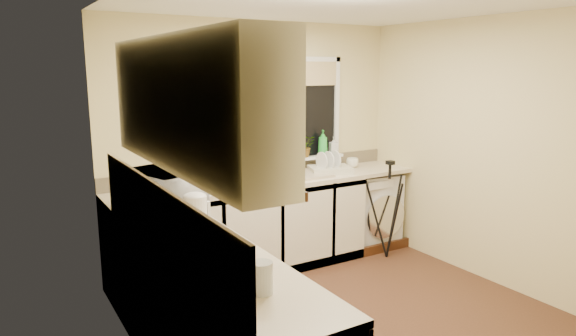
{
  "coord_description": "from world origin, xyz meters",
  "views": [
    {
      "loc": [
        -2.38,
        -3.06,
        1.98
      ],
      "look_at": [
        -0.2,
        0.55,
        1.15
      ],
      "focal_mm": 31.6,
      "sensor_mm": 36.0,
      "label": 1
    }
  ],
  "objects_px": {
    "plant_b": "(258,151)",
    "plant_d": "(305,146)",
    "glass_jug": "(262,278)",
    "tripod": "(388,210)",
    "cup_left": "(248,277)",
    "kettle": "(195,212)",
    "steel_jar": "(207,247)",
    "plant_a": "(227,154)",
    "soap_bottle_green": "(323,143)",
    "dish_rack": "(330,170)",
    "laptop": "(208,184)",
    "cup_back": "(352,163)",
    "soap_bottle_clear": "(334,145)",
    "microwave": "(165,192)",
    "washing_machine": "(368,209)",
    "plant_c": "(277,149)"
  },
  "relations": [
    {
      "from": "plant_b",
      "to": "plant_d",
      "type": "height_order",
      "value": "plant_d"
    },
    {
      "from": "plant_b",
      "to": "glass_jug",
      "type": "bearing_deg",
      "value": -117.53
    },
    {
      "from": "tripod",
      "to": "cup_left",
      "type": "bearing_deg",
      "value": -163.57
    },
    {
      "from": "kettle",
      "to": "plant_d",
      "type": "relative_size",
      "value": 0.94
    },
    {
      "from": "steel_jar",
      "to": "kettle",
      "type": "bearing_deg",
      "value": 75.54
    },
    {
      "from": "glass_jug",
      "to": "steel_jar",
      "type": "xyz_separation_m",
      "value": [
        -0.04,
        0.61,
        -0.03
      ]
    },
    {
      "from": "kettle",
      "to": "tripod",
      "type": "xyz_separation_m",
      "value": [
        2.36,
        0.62,
        -0.48
      ]
    },
    {
      "from": "tripod",
      "to": "steel_jar",
      "type": "bearing_deg",
      "value": -172.38
    },
    {
      "from": "glass_jug",
      "to": "plant_a",
      "type": "distance_m",
      "value": 2.58
    },
    {
      "from": "glass_jug",
      "to": "plant_d",
      "type": "distance_m",
      "value": 3.04
    },
    {
      "from": "plant_d",
      "to": "soap_bottle_green",
      "type": "distance_m",
      "value": 0.23
    },
    {
      "from": "dish_rack",
      "to": "plant_b",
      "type": "xyz_separation_m",
      "value": [
        -0.73,
        0.22,
        0.23
      ]
    },
    {
      "from": "laptop",
      "to": "cup_back",
      "type": "distance_m",
      "value": 1.79
    },
    {
      "from": "laptop",
      "to": "cup_left",
      "type": "distance_m",
      "value": 2.1
    },
    {
      "from": "cup_back",
      "to": "soap_bottle_green",
      "type": "bearing_deg",
      "value": 160.85
    },
    {
      "from": "dish_rack",
      "to": "soap_bottle_clear",
      "type": "xyz_separation_m",
      "value": [
        0.2,
        0.21,
        0.21
      ]
    },
    {
      "from": "tripod",
      "to": "cup_back",
      "type": "distance_m",
      "value": 0.67
    },
    {
      "from": "steel_jar",
      "to": "microwave",
      "type": "relative_size",
      "value": 0.18
    },
    {
      "from": "soap_bottle_clear",
      "to": "steel_jar",
      "type": "bearing_deg",
      "value": -141.06
    },
    {
      "from": "washing_machine",
      "to": "steel_jar",
      "type": "relative_size",
      "value": 7.86
    },
    {
      "from": "dish_rack",
      "to": "soap_bottle_clear",
      "type": "distance_m",
      "value": 0.36
    },
    {
      "from": "plant_a",
      "to": "plant_c",
      "type": "height_order",
      "value": "plant_a"
    },
    {
      "from": "kettle",
      "to": "glass_jug",
      "type": "height_order",
      "value": "kettle"
    },
    {
      "from": "tripod",
      "to": "steel_jar",
      "type": "relative_size",
      "value": 9.98
    },
    {
      "from": "dish_rack",
      "to": "microwave",
      "type": "relative_size",
      "value": 0.72
    },
    {
      "from": "laptop",
      "to": "kettle",
      "type": "height_order",
      "value": "laptop"
    },
    {
      "from": "glass_jug",
      "to": "plant_d",
      "type": "bearing_deg",
      "value": 53.07
    },
    {
      "from": "cup_left",
      "to": "dish_rack",
      "type": "bearing_deg",
      "value": 46.08
    },
    {
      "from": "plant_a",
      "to": "cup_back",
      "type": "height_order",
      "value": "plant_a"
    },
    {
      "from": "soap_bottle_clear",
      "to": "kettle",
      "type": "bearing_deg",
      "value": -149.25
    },
    {
      "from": "tripod",
      "to": "microwave",
      "type": "bearing_deg",
      "value": 166.7
    },
    {
      "from": "plant_d",
      "to": "soap_bottle_green",
      "type": "height_order",
      "value": "soap_bottle_green"
    },
    {
      "from": "plant_b",
      "to": "plant_a",
      "type": "bearing_deg",
      "value": -177.97
    },
    {
      "from": "dish_rack",
      "to": "soap_bottle_green",
      "type": "xyz_separation_m",
      "value": [
        0.05,
        0.21,
        0.26
      ]
    },
    {
      "from": "kettle",
      "to": "soap_bottle_clear",
      "type": "xyz_separation_m",
      "value": [
        2.09,
        1.24,
        0.14
      ]
    },
    {
      "from": "plant_c",
      "to": "cup_back",
      "type": "distance_m",
      "value": 0.92
    },
    {
      "from": "kettle",
      "to": "microwave",
      "type": "height_order",
      "value": "microwave"
    },
    {
      "from": "laptop",
      "to": "soap_bottle_green",
      "type": "bearing_deg",
      "value": 3.64
    },
    {
      "from": "dish_rack",
      "to": "plant_c",
      "type": "height_order",
      "value": "plant_c"
    },
    {
      "from": "laptop",
      "to": "plant_a",
      "type": "bearing_deg",
      "value": 33.04
    },
    {
      "from": "kettle",
      "to": "tripod",
      "type": "bearing_deg",
      "value": 14.84
    },
    {
      "from": "soap_bottle_green",
      "to": "soap_bottle_clear",
      "type": "xyz_separation_m",
      "value": [
        0.15,
        0.0,
        -0.04
      ]
    },
    {
      "from": "plant_d",
      "to": "soap_bottle_green",
      "type": "relative_size",
      "value": 0.83
    },
    {
      "from": "steel_jar",
      "to": "plant_b",
      "type": "relative_size",
      "value": 0.46
    },
    {
      "from": "steel_jar",
      "to": "soap_bottle_green",
      "type": "height_order",
      "value": "soap_bottle_green"
    },
    {
      "from": "steel_jar",
      "to": "plant_b",
      "type": "bearing_deg",
      "value": 54.3
    },
    {
      "from": "glass_jug",
      "to": "plant_d",
      "type": "xyz_separation_m",
      "value": [
        1.82,
        2.42,
        0.18
      ]
    },
    {
      "from": "glass_jug",
      "to": "plant_a",
      "type": "relative_size",
      "value": 0.7
    },
    {
      "from": "kettle",
      "to": "cup_back",
      "type": "xyz_separation_m",
      "value": [
        2.26,
        1.13,
        -0.05
      ]
    },
    {
      "from": "laptop",
      "to": "glass_jug",
      "type": "distance_m",
      "value": 2.21
    }
  ]
}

